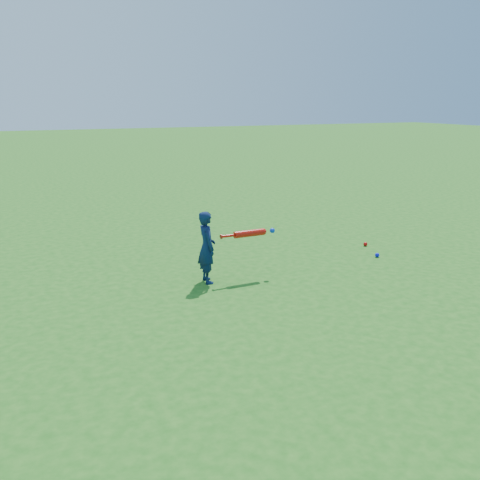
{
  "coord_description": "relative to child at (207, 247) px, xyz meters",
  "views": [
    {
      "loc": [
        -2.41,
        -7.05,
        2.42
      ],
      "look_at": [
        0.53,
        -0.53,
        0.54
      ],
      "focal_mm": 40.0,
      "sensor_mm": 36.0,
      "label": 1
    }
  ],
  "objects": [
    {
      "name": "ground",
      "position": [
        -0.03,
        0.54,
        -0.49
      ],
      "size": [
        80.0,
        80.0,
        0.0
      ],
      "primitive_type": "plane",
      "color": "#1D6016",
      "rests_on": "ground"
    },
    {
      "name": "child",
      "position": [
        0.0,
        0.0,
        0.0
      ],
      "size": [
        0.26,
        0.37,
        0.99
      ],
      "primitive_type": "imported",
      "rotation": [
        0.0,
        0.0,
        1.51
      ],
      "color": "#0E1C41",
      "rests_on": "ground"
    },
    {
      "name": "ground_ball_red",
      "position": [
        3.12,
        0.62,
        -0.46
      ],
      "size": [
        0.07,
        0.07,
        0.07
      ],
      "primitive_type": "sphere",
      "color": "red",
      "rests_on": "ground"
    },
    {
      "name": "ground_ball_blue",
      "position": [
        2.88,
        0.0,
        -0.46
      ],
      "size": [
        0.07,
        0.07,
        0.07
      ],
      "primitive_type": "sphere",
      "color": "#0D12E7",
      "rests_on": "ground"
    },
    {
      "name": "bat_swing",
      "position": [
        0.65,
        -0.03,
        0.14
      ],
      "size": [
        0.84,
        0.11,
        0.1
      ],
      "rotation": [
        0.0,
        0.0,
        0.03
      ],
      "color": "red",
      "rests_on": "ground"
    }
  ]
}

